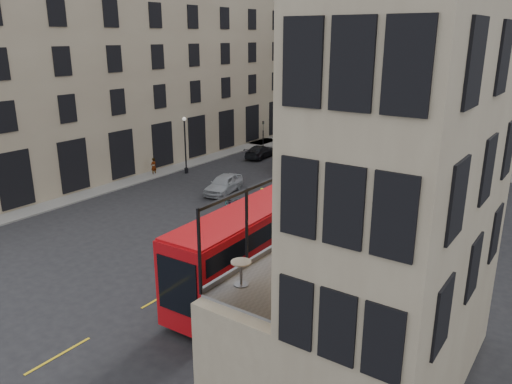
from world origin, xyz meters
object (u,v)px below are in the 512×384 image
Objects in this scene: bus_far at (308,140)px; pedestrian_e at (154,167)px; car_c at (260,152)px; cafe_chair_c at (336,245)px; cafe_chair_b at (343,250)px; car_a at (224,184)px; cyclist at (263,200)px; pedestrian_d at (503,158)px; traffic_light_far at (263,134)px; traffic_light_near at (302,194)px; cafe_table_near at (241,269)px; cafe_chair_d at (381,219)px; cafe_chair_a at (293,283)px; bicycle at (232,203)px; car_b at (354,173)px; street_lamp_a at (185,148)px; cafe_table_far at (328,216)px; street_lamp_b at (365,135)px; pedestrian_c at (380,146)px; cafe_table_mid at (299,238)px; bus_near at (252,244)px; pedestrian_a at (298,142)px; pedestrian_b at (359,137)px.

bus_far reaches higher than pedestrian_e.
cafe_chair_c reaches higher than car_c.
car_a is at bearing 139.72° from cafe_chair_b.
pedestrian_d is at bearing -29.19° from cyclist.
pedestrian_d is at bearing 24.09° from traffic_light_far.
traffic_light_near is 4.47× the size of cafe_table_near.
cafe_table_near is at bearing -102.63° from cafe_chair_d.
cyclist is 20.75m from cafe_chair_a.
bicycle is 21.32m from cafe_table_near.
bicycle is at bearing -113.74° from car_b.
street_lamp_a is 27.48m from cafe_table_far.
street_lamp_b is 36.06m from cafe_chair_c.
traffic_light_near is 24.30m from pedestrian_c.
bus_near is at bearing 144.31° from cafe_table_mid.
pedestrian_a is 0.93× the size of pedestrian_b.
traffic_light_far is at bearing 123.14° from bus_near.
traffic_light_near is at bearing 124.88° from cafe_chair_c.
traffic_light_near is 3.97× the size of cafe_chair_d.
traffic_light_near is 0.76× the size of car_b.
street_lamp_a is 1.07× the size of car_b.
bicycle is at bearing 175.66° from traffic_light_near.
bus_near is 35.22m from pedestrian_d.
cafe_table_near is 1.12× the size of cafe_table_far.
traffic_light_far is 35.87m from cafe_chair_b.
cafe_chair_d is (14.71, -8.45, 4.48)m from bicycle.
cafe_table_far is at bearing 122.96° from car_c.
bus_far is 11.81m from pedestrian_b.
cafe_chair_c is at bearing -119.30° from bicycle.
cyclist reaches higher than car_c.
car_a is 12.81m from car_c.
traffic_light_far is at bearing -138.62° from pedestrian_b.
bicycle is at bearing 128.59° from cafe_table_near.
cafe_chair_b reaches higher than car_c.
cafe_chair_b is at bearing -119.14° from bicycle.
car_b is at bearing -26.41° from pedestrian_a.
cafe_chair_d is at bearing 70.16° from pedestrian_e.
bus_far is at bearing 40.51° from pedestrian_c.
traffic_light_far is at bearing 131.19° from traffic_light_near.
pedestrian_b is at bearing 88.12° from bus_far.
bus_far reaches higher than car_c.
traffic_light_near is at bearing -20.56° from street_lamp_a.
bicycle is 19.74m from cafe_chair_b.
street_lamp_a is 13.12m from cyclist.
cafe_table_mid reaches higher than bus_near.
pedestrian_b is 1.86× the size of cafe_chair_b.
traffic_light_near is 9.11m from bus_near.
pedestrian_a is at bearing 122.30° from cafe_table_far.
cyclist is at bearing 143.47° from cafe_chair_d.
bicycle is (-6.27, 0.48, -2.01)m from traffic_light_near.
pedestrian_c is 12.16m from pedestrian_d.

